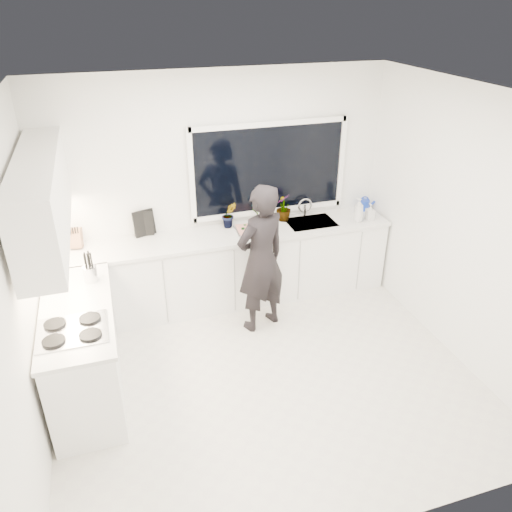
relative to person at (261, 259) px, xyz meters
name	(u,v)px	position (x,y,z in m)	size (l,w,h in m)	color
floor	(266,376)	(-0.22, -0.85, -0.86)	(4.00, 3.50, 0.02)	beige
wall_back	(219,189)	(-0.22, 0.91, 0.50)	(4.00, 0.02, 2.70)	white
wall_left	(19,294)	(-2.23, -0.85, 0.50)	(0.02, 3.50, 2.70)	white
wall_right	(462,228)	(1.79, -0.85, 0.50)	(0.02, 3.50, 2.70)	white
ceiling	(270,96)	(-0.22, -0.85, 1.86)	(4.00, 3.50, 0.02)	white
window	(269,169)	(0.38, 0.88, 0.70)	(1.80, 0.02, 1.00)	black
base_cabinets_back	(228,269)	(-0.22, 0.60, -0.41)	(3.92, 0.58, 0.88)	white
base_cabinets_left	(84,351)	(-1.89, -0.50, -0.41)	(0.58, 1.60, 0.88)	white
countertop_back	(227,235)	(-0.22, 0.59, 0.05)	(3.94, 0.62, 0.04)	silver
countertop_left	(76,310)	(-1.89, -0.50, 0.05)	(0.62, 1.60, 0.04)	silver
upper_cabinets	(42,198)	(-2.01, -0.15, 1.00)	(0.34, 2.10, 0.70)	white
sink	(311,226)	(0.83, 0.60, 0.02)	(0.58, 0.42, 0.14)	silver
faucet	(305,208)	(0.83, 0.80, 0.18)	(0.03, 0.03, 0.22)	silver
stovetop	(72,330)	(-1.91, -0.85, 0.09)	(0.56, 0.48, 0.03)	black
person	(261,259)	(0.00, 0.00, 0.00)	(0.62, 0.41, 1.70)	black
pizza_tray	(254,230)	(0.11, 0.57, 0.09)	(0.44, 0.33, 0.03)	#B1B0B5
pizza	(254,228)	(0.11, 0.57, 0.10)	(0.40, 0.29, 0.01)	#AF1723
watering_can	(364,205)	(1.63, 0.76, 0.14)	(0.14, 0.14, 0.13)	#1231AE
paper_towel_roll	(58,241)	(-2.05, 0.70, 0.20)	(0.11, 0.11, 0.26)	silver
knife_block	(76,238)	(-1.87, 0.74, 0.18)	(0.13, 0.10, 0.22)	#987846
utensil_crock	(90,274)	(-1.74, -0.05, 0.15)	(0.13, 0.13, 0.16)	silver
picture_frame_large	(143,224)	(-1.13, 0.84, 0.21)	(0.22, 0.02, 0.28)	black
picture_frame_small	(144,223)	(-1.13, 0.84, 0.22)	(0.25, 0.02, 0.30)	black
herb_plants	(261,211)	(0.25, 0.76, 0.23)	(0.90, 0.26, 0.33)	#26662D
soap_bottles	(362,211)	(1.44, 0.45, 0.20)	(0.28, 0.16, 0.29)	#D8BF66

